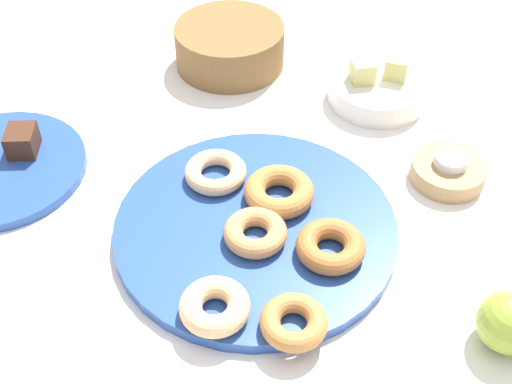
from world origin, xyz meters
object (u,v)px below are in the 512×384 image
donut_0 (253,233)px  donut_2 (279,192)px  brownie_far (22,141)px  candle_holder (448,171)px  donut_plate (256,228)px  apple (509,322)px  melon_chunk_right (397,67)px  donut_3 (215,306)px  fruit_bowl (377,90)px  donut_4 (331,246)px  tealight (451,160)px  donut_5 (294,322)px  donut_1 (216,172)px  basket (230,46)px  melon_chunk_left (363,71)px

donut_0 → donut_2: size_ratio=0.86×
donut_2 → brownie_far: brownie_far is taller
brownie_far → candle_holder: (0.63, -0.04, -0.02)m
donut_plate → apple: 0.34m
brownie_far → melon_chunk_right: size_ratio=1.38×
donut_3 → apple: bearing=-3.4°
brownie_far → donut_0: bearing=-26.9°
donut_0 → fruit_bowl: bearing=59.0°
brownie_far → fruit_bowl: brownie_far is taller
donut_3 → apple: (0.34, -0.02, 0.00)m
donut_4 → tealight: size_ratio=1.83×
donut_4 → fruit_bowl: (0.10, 0.36, -0.01)m
donut_5 → candle_holder: donut_5 is taller
donut_1 → basket: bearing=88.9°
melon_chunk_right → tealight: bearing=-75.5°
donut_plate → candle_holder: (0.28, 0.11, 0.01)m
melon_chunk_left → donut_4: bearing=-101.6°
fruit_bowl → brownie_far: bearing=-164.0°
candle_holder → melon_chunk_right: (-0.05, 0.21, 0.04)m
tealight → basket: 0.45m
donut_0 → apple: (0.29, -0.14, 0.01)m
donut_5 → donut_3: bearing=168.1°
tealight → donut_2: bearing=-165.2°
donut_1 → melon_chunk_right: melon_chunk_right is taller
donut_2 → donut_4: 0.12m
donut_0 → apple: bearing=-25.2°
donut_plate → brownie_far: (-0.35, 0.15, 0.03)m
donut_1 → donut_2: (0.09, -0.04, 0.00)m
donut_1 → candle_holder: bearing=4.0°
tealight → melon_chunk_right: size_ratio=1.36×
basket → donut_5: bearing=-80.2°
donut_4 → donut_3: bearing=-146.0°
candle_holder → melon_chunk_right: size_ratio=3.02×
donut_0 → melon_chunk_left: melon_chunk_left is taller
donut_0 → donut_1: (-0.06, 0.12, -0.00)m
melon_chunk_left → donut_plate: bearing=-119.0°
donut_1 → donut_2: 0.10m
donut_2 → donut_5: bearing=-85.9°
brownie_far → candle_holder: 0.63m
donut_1 → melon_chunk_right: (0.29, 0.23, 0.03)m
fruit_bowl → donut_3: bearing=-118.3°
donut_3 → donut_4: size_ratio=0.95×
donut_1 → melon_chunk_left: (0.23, 0.22, 0.03)m
donut_1 → basket: basket is taller
apple → melon_chunk_right: bearing=97.6°
tealight → apple: apple is taller
donut_plate → donut_3: donut_3 is taller
donut_5 → fruit_bowl: 0.50m
candle_holder → basket: bearing=138.0°
donut_plate → melon_chunk_right: bearing=54.5°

